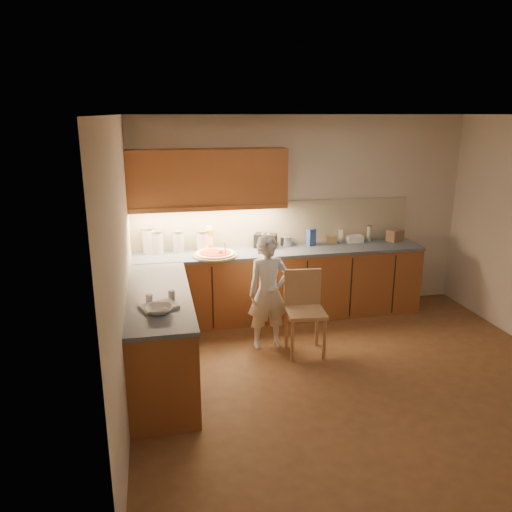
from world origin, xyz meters
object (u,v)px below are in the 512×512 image
Objects in this scene: oil_jug at (209,239)px; pizza_on_board at (215,254)px; toaster at (266,241)px; child at (268,292)px; wooden_chair at (304,306)px.

pizza_on_board is at bearing -82.72° from oil_jug.
toaster is at bearing -0.73° from oil_jug.
oil_jug is 0.98× the size of toaster.
child is 4.01× the size of toaster.
wooden_chair is at bearing -45.56° from pizza_on_board.
pizza_on_board is at bearing 139.48° from wooden_chair.
toaster is (0.19, 0.98, 0.35)m from child.
child reaches higher than pizza_on_board.
wooden_chair is 1.27m from toaster.
wooden_chair is 2.85× the size of toaster.
oil_jug is at bearing 97.28° from pizza_on_board.
wooden_chair is at bearing -56.79° from toaster.
child is 4.10× the size of oil_jug.
oil_jug is (-0.91, 1.18, 0.53)m from wooden_chair.
toaster is (0.73, -0.01, -0.05)m from oil_jug.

